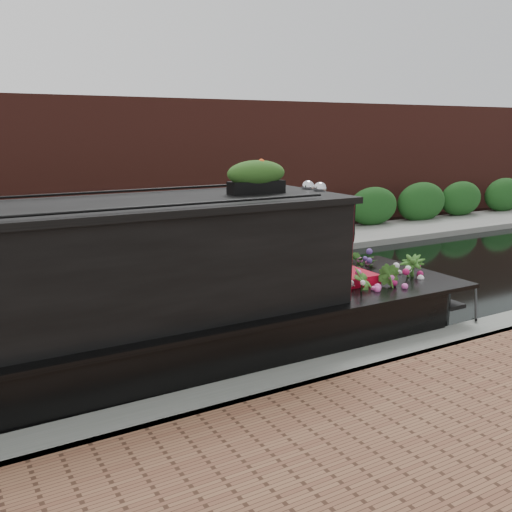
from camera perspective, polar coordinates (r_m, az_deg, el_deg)
ground at (r=9.73m, az=-8.69°, el=-6.44°), size 80.00×80.00×0.00m
near_bank_coping at (r=6.99m, az=1.69°, el=-14.19°), size 40.00×0.60×0.50m
far_bank_path at (r=13.58m, az=-15.25°, el=-1.27°), size 40.00×2.40×0.34m
far_hedge at (r=14.43m, az=-16.19°, el=-0.53°), size 40.00×1.10×2.80m
far_brick_wall at (r=16.44m, az=-18.01°, el=0.92°), size 40.00×1.00×8.00m
narrowboat at (r=7.12m, az=-24.17°, el=-7.16°), size 12.62×2.36×2.97m
rope_fender at (r=10.42m, az=16.76°, el=-4.58°), size 0.34×0.43×0.34m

